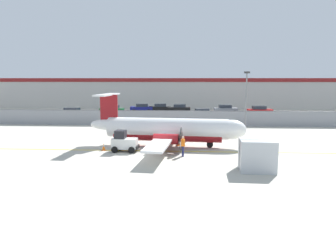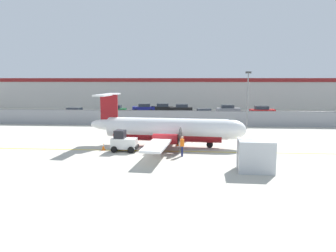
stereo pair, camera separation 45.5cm
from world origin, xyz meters
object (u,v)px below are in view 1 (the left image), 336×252
parked_car_3 (160,108)px  apron_light_pole (246,95)px  commuter_airplane (170,130)px  ground_crew_worker (183,145)px  parked_car_0 (73,113)px  parked_car_2 (142,108)px  cargo_container (257,155)px  traffic_cone_near_left (104,147)px  parked_car_1 (112,110)px  traffic_cone_near_right (178,143)px  parked_car_5 (203,114)px  parked_car_4 (179,108)px  traffic_cone_far_left (193,138)px  baggage_tug (124,142)px  parked_car_6 (226,109)px  parked_car_7 (260,110)px

parked_car_3 → apron_light_pole: (12.76, -19.72, 3.41)m
parked_car_3 → commuter_airplane: bearing=93.4°
ground_crew_worker → parked_car_0: (-18.42, 25.53, -0.06)m
parked_car_3 → apron_light_pole: bearing=119.5°
parked_car_2 → cargo_container: bearing=102.8°
traffic_cone_near_left → parked_car_1: parked_car_1 is taller
parked_car_2 → apron_light_pole: apron_light_pole is taller
ground_crew_worker → traffic_cone_near_right: bearing=94.2°
traffic_cone_near_left → parked_car_3: 33.66m
ground_crew_worker → parked_car_5: size_ratio=0.40×
cargo_container → traffic_cone_near_right: bearing=126.9°
apron_light_pole → parked_car_4: bearing=116.0°
commuter_airplane → traffic_cone_far_left: bearing=53.9°
traffic_cone_near_right → parked_car_5: 21.23m
traffic_cone_far_left → parked_car_3: parked_car_3 is taller
parked_car_3 → baggage_tug: bearing=86.3°
parked_car_2 → parked_car_6: size_ratio=1.02×
parked_car_3 → parked_car_1: bearing=24.2°
ground_crew_worker → parked_car_1: bearing=110.1°
traffic_cone_near_right → parked_car_5: size_ratio=0.15×
traffic_cone_near_right → commuter_airplane: bearing=-158.6°
apron_light_pole → baggage_tug: bearing=-132.3°
traffic_cone_near_left → parked_car_3: size_ratio=0.15×
traffic_cone_near_right → parked_car_1: bearing=115.4°
parked_car_6 → parked_car_4: bearing=169.0°
parked_car_6 → parked_car_7: 5.99m
ground_crew_worker → parked_car_3: (-5.03, 35.36, -0.06)m
parked_car_1 → parked_car_5: size_ratio=0.98×
baggage_tug → parked_car_0: size_ratio=0.55×
traffic_cone_near_left → apron_light_pole: apron_light_pole is taller
parked_car_0 → parked_car_1: bearing=53.6°
baggage_tug → cargo_container: (10.43, -5.43, 0.24)m
ground_crew_worker → parked_car_3: bearing=95.2°
traffic_cone_near_left → parked_car_7: (19.92, 29.34, 0.58)m
parked_car_2 → parked_car_5: (11.13, -9.57, 0.00)m
baggage_tug → parked_car_0: baggage_tug is taller
commuter_airplane → baggage_tug: size_ratio=6.74×
traffic_cone_near_right → parked_car_1: size_ratio=0.15×
baggage_tug → commuter_airplane: bearing=35.7°
parked_car_4 → parked_car_5: (4.01, -9.01, 0.00)m
parked_car_5 → traffic_cone_far_left: bearing=-98.7°
commuter_airplane → cargo_container: bearing=-45.5°
traffic_cone_near_left → parked_car_1: bearing=101.8°
parked_car_1 → parked_car_5: (15.91, -5.83, 0.00)m
parked_car_3 → parked_car_4: size_ratio=1.01×
apron_light_pole → traffic_cone_near_right: bearing=-125.9°
commuter_airplane → parked_car_6: size_ratio=3.74×
parked_car_1 → parked_car_2: (4.78, 3.74, 0.00)m
traffic_cone_near_left → parked_car_5: bearing=67.3°
traffic_cone_far_left → parked_car_7: 27.31m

